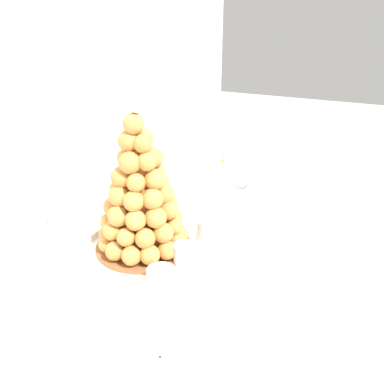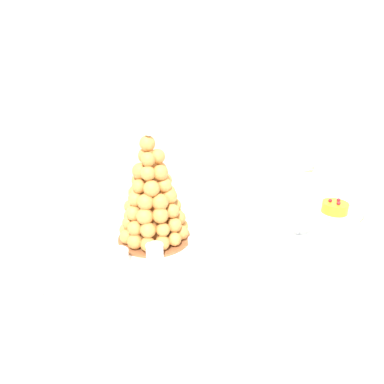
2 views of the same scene
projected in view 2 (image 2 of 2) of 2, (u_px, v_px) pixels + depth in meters
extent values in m
cube|color=silver|center=(159.00, 76.00, 1.76)|extent=(4.80, 0.10, 2.50)
cylinder|color=brown|center=(28.00, 292.00, 1.44)|extent=(0.04, 0.04, 0.76)
cylinder|color=brown|center=(310.00, 248.00, 1.77)|extent=(0.04, 0.04, 0.76)
cube|color=brown|center=(211.00, 240.00, 1.09)|extent=(1.53, 0.94, 0.02)
cube|color=white|center=(211.00, 237.00, 1.09)|extent=(1.59, 1.00, 0.00)
cube|color=white|center=(179.00, 221.00, 1.61)|extent=(1.59, 0.01, 0.37)
cube|color=white|center=(153.00, 247.00, 1.02)|extent=(0.59, 0.36, 0.01)
cube|color=white|center=(164.00, 279.00, 0.85)|extent=(0.59, 0.01, 0.02)
cube|color=white|center=(146.00, 218.00, 1.18)|extent=(0.59, 0.01, 0.02)
cube|color=white|center=(53.00, 257.00, 0.95)|extent=(0.01, 0.36, 0.02)
cube|color=white|center=(241.00, 232.00, 1.09)|extent=(0.01, 0.36, 0.02)
cylinder|color=white|center=(153.00, 246.00, 1.02)|extent=(0.34, 0.34, 0.00)
cylinder|color=brown|center=(155.00, 237.00, 1.06)|extent=(0.23, 0.23, 0.01)
cone|color=#B16F35|center=(152.00, 190.00, 1.00)|extent=(0.15, 0.15, 0.32)
sphere|color=#CF8941|center=(181.00, 226.00, 1.07)|extent=(0.05, 0.05, 0.05)
sphere|color=#CF8941|center=(176.00, 221.00, 1.10)|extent=(0.04, 0.04, 0.04)
sphere|color=#D28D44|center=(166.00, 218.00, 1.13)|extent=(0.04, 0.04, 0.04)
sphere|color=#CE8941|center=(154.00, 218.00, 1.13)|extent=(0.05, 0.05, 0.05)
sphere|color=#CF8A42|center=(141.00, 219.00, 1.11)|extent=(0.04, 0.04, 0.04)
sphere|color=#D08A42|center=(132.00, 224.00, 1.09)|extent=(0.04, 0.04, 0.04)
sphere|color=#CD8740|center=(126.00, 230.00, 1.05)|extent=(0.05, 0.05, 0.05)
sphere|color=#CF8941|center=(127.00, 236.00, 1.01)|extent=(0.05, 0.05, 0.05)
sphere|color=#CF8A41|center=(135.00, 241.00, 0.98)|extent=(0.05, 0.05, 0.05)
sphere|color=#CC863F|center=(148.00, 244.00, 0.96)|extent=(0.05, 0.05, 0.05)
sphere|color=#CC863F|center=(162.00, 243.00, 0.97)|extent=(0.04, 0.04, 0.04)
sphere|color=#D48F45|center=(175.00, 239.00, 0.99)|extent=(0.04, 0.04, 0.04)
sphere|color=#D18C43|center=(181.00, 232.00, 1.03)|extent=(0.05, 0.05, 0.05)
sphere|color=#CC863F|center=(175.00, 213.00, 1.07)|extent=(0.05, 0.05, 0.05)
sphere|color=#D18B42|center=(165.00, 209.00, 1.10)|extent=(0.05, 0.05, 0.05)
sphere|color=#D28D44|center=(152.00, 209.00, 1.10)|extent=(0.04, 0.04, 0.04)
sphere|color=#D28D44|center=(140.00, 211.00, 1.09)|extent=(0.05, 0.05, 0.05)
sphere|color=#D08B42|center=(131.00, 216.00, 1.05)|extent=(0.05, 0.05, 0.05)
sphere|color=#D08B42|center=(129.00, 223.00, 1.01)|extent=(0.04, 0.04, 0.04)
sphere|color=#CD8740|center=(135.00, 228.00, 0.98)|extent=(0.05, 0.05, 0.05)
sphere|color=#D08A42|center=(148.00, 230.00, 0.96)|extent=(0.05, 0.05, 0.05)
sphere|color=#D18B43|center=(163.00, 230.00, 0.97)|extent=(0.04, 0.04, 0.04)
sphere|color=#D28D44|center=(174.00, 225.00, 1.00)|extent=(0.05, 0.05, 0.05)
sphere|color=#D08A42|center=(178.00, 218.00, 1.03)|extent=(0.05, 0.05, 0.05)
sphere|color=#D08A42|center=(167.00, 200.00, 1.07)|extent=(0.05, 0.05, 0.05)
sphere|color=#D38E45|center=(154.00, 199.00, 1.08)|extent=(0.04, 0.04, 0.04)
sphere|color=#CF8A41|center=(140.00, 201.00, 1.06)|extent=(0.05, 0.05, 0.05)
sphere|color=#D18B43|center=(132.00, 207.00, 1.02)|extent=(0.05, 0.05, 0.05)
sphere|color=#D38E44|center=(134.00, 213.00, 0.98)|extent=(0.05, 0.05, 0.05)
sphere|color=#CF8941|center=(145.00, 216.00, 0.96)|extent=(0.05, 0.05, 0.05)
sphere|color=#CC863F|center=(160.00, 215.00, 0.96)|extent=(0.05, 0.05, 0.05)
sphere|color=#D28D44|center=(172.00, 211.00, 0.99)|extent=(0.04, 0.04, 0.04)
sphere|color=#CF8A42|center=(174.00, 205.00, 1.03)|extent=(0.05, 0.05, 0.05)
sphere|color=#CF8941|center=(159.00, 189.00, 1.05)|extent=(0.04, 0.04, 0.04)
sphere|color=#D18C43|center=(146.00, 189.00, 1.05)|extent=(0.04, 0.04, 0.04)
sphere|color=#CE8840|center=(136.00, 193.00, 1.02)|extent=(0.05, 0.05, 0.05)
sphere|color=#D28D44|center=(136.00, 199.00, 0.98)|extent=(0.05, 0.05, 0.05)
sphere|color=#CF8941|center=(146.00, 202.00, 0.95)|extent=(0.05, 0.05, 0.05)
sphere|color=#CC863F|center=(160.00, 202.00, 0.96)|extent=(0.05, 0.05, 0.05)
sphere|color=#CF8941|center=(170.00, 197.00, 0.99)|extent=(0.05, 0.05, 0.05)
sphere|color=#CD873F|center=(169.00, 191.00, 1.03)|extent=(0.04, 0.04, 0.04)
sphere|color=#CE8840|center=(152.00, 178.00, 1.03)|extent=(0.04, 0.04, 0.04)
sphere|color=#CC863F|center=(140.00, 180.00, 1.00)|extent=(0.05, 0.05, 0.05)
sphere|color=#CE8840|center=(139.00, 186.00, 0.96)|extent=(0.04, 0.04, 0.04)
sphere|color=#D18C43|center=(152.00, 188.00, 0.95)|extent=(0.05, 0.05, 0.05)
sphere|color=#D38E44|center=(165.00, 186.00, 0.97)|extent=(0.04, 0.04, 0.04)
sphere|color=#CD8740|center=(164.00, 180.00, 1.01)|extent=(0.05, 0.05, 0.05)
sphere|color=#D38E44|center=(148.00, 168.00, 1.00)|extent=(0.04, 0.04, 0.04)
sphere|color=#CC863F|center=(140.00, 171.00, 0.97)|extent=(0.05, 0.05, 0.05)
sphere|color=#D28D44|center=(148.00, 173.00, 0.94)|extent=(0.04, 0.04, 0.04)
sphere|color=#CF8A41|center=(160.00, 173.00, 0.96)|extent=(0.05, 0.05, 0.05)
sphere|color=#CC863F|center=(160.00, 169.00, 0.99)|extent=(0.04, 0.04, 0.04)
sphere|color=#D08B42|center=(146.00, 156.00, 0.97)|extent=(0.05, 0.05, 0.05)
sphere|color=#CE8840|center=(148.00, 159.00, 0.94)|extent=(0.04, 0.04, 0.04)
sphere|color=#D08B42|center=(158.00, 156.00, 0.96)|extent=(0.04, 0.04, 0.04)
sphere|color=#D38E44|center=(147.00, 143.00, 0.95)|extent=(0.05, 0.05, 0.05)
sphere|color=white|center=(149.00, 129.00, 0.93)|extent=(0.04, 0.04, 0.04)
cylinder|color=silver|center=(78.00, 267.00, 0.87)|extent=(0.05, 0.05, 0.05)
cylinder|color=#F4EAC6|center=(79.00, 271.00, 0.88)|extent=(0.05, 0.05, 0.02)
cylinder|color=white|center=(78.00, 266.00, 0.87)|extent=(0.05, 0.05, 0.01)
sphere|color=brown|center=(75.00, 261.00, 0.88)|extent=(0.02, 0.02, 0.02)
cylinder|color=silver|center=(118.00, 258.00, 0.91)|extent=(0.06, 0.06, 0.05)
cylinder|color=gold|center=(118.00, 262.00, 0.92)|extent=(0.05, 0.05, 0.02)
cylinder|color=#EAC166|center=(118.00, 257.00, 0.91)|extent=(0.05, 0.05, 0.01)
sphere|color=brown|center=(117.00, 252.00, 0.92)|extent=(0.02, 0.02, 0.02)
cylinder|color=silver|center=(155.00, 252.00, 0.94)|extent=(0.05, 0.05, 0.05)
cylinder|color=#F4EAC6|center=(155.00, 256.00, 0.94)|extent=(0.05, 0.05, 0.02)
cylinder|color=white|center=(155.00, 251.00, 0.94)|extent=(0.05, 0.05, 0.01)
sphere|color=brown|center=(156.00, 249.00, 0.93)|extent=(0.01, 0.01, 0.01)
cylinder|color=silver|center=(196.00, 246.00, 0.97)|extent=(0.05, 0.05, 0.05)
cylinder|color=gold|center=(196.00, 250.00, 0.97)|extent=(0.05, 0.05, 0.02)
cylinder|color=#EAC166|center=(196.00, 245.00, 0.96)|extent=(0.05, 0.05, 0.02)
sphere|color=brown|center=(196.00, 241.00, 0.96)|extent=(0.01, 0.01, 0.01)
cylinder|color=silver|center=(227.00, 241.00, 0.99)|extent=(0.06, 0.06, 0.05)
cylinder|color=#F4EAC6|center=(226.00, 245.00, 1.00)|extent=(0.05, 0.05, 0.02)
cylinder|color=white|center=(227.00, 240.00, 0.99)|extent=(0.05, 0.05, 0.02)
sphere|color=brown|center=(229.00, 238.00, 0.98)|extent=(0.02, 0.02, 0.02)
cylinder|color=white|center=(78.00, 244.00, 1.00)|extent=(0.09, 0.09, 0.03)
cylinder|color=#F2CC59|center=(78.00, 241.00, 1.00)|extent=(0.08, 0.08, 0.00)
cylinder|color=white|center=(297.00, 234.00, 1.10)|extent=(0.11, 0.11, 0.01)
cylinder|color=white|center=(298.00, 225.00, 1.08)|extent=(0.02, 0.02, 0.06)
cylinder|color=white|center=(303.00, 193.00, 1.04)|extent=(0.12, 0.12, 0.17)
cylinder|color=#72B2E0|center=(305.00, 211.00, 1.08)|extent=(0.06, 0.05, 0.06)
cylinder|color=pink|center=(298.00, 211.00, 1.08)|extent=(0.05, 0.05, 0.04)
cylinder|color=yellow|center=(295.00, 214.00, 1.06)|extent=(0.05, 0.05, 0.05)
cylinder|color=#E54C47|center=(305.00, 216.00, 1.04)|extent=(0.05, 0.04, 0.04)
cylinder|color=yellow|center=(304.00, 206.00, 1.07)|extent=(0.05, 0.05, 0.04)
cylinder|color=#72B2E0|center=(295.00, 205.00, 1.08)|extent=(0.06, 0.05, 0.06)
cylinder|color=yellow|center=(294.00, 210.00, 1.04)|extent=(0.06, 0.05, 0.05)
cylinder|color=brown|center=(305.00, 208.00, 1.05)|extent=(0.06, 0.05, 0.06)
cylinder|color=#72B2E0|center=(297.00, 198.00, 1.08)|extent=(0.05, 0.05, 0.05)
cylinder|color=pink|center=(295.00, 204.00, 1.04)|extent=(0.05, 0.04, 0.04)
cylinder|color=yellow|center=(310.00, 203.00, 1.04)|extent=(0.05, 0.04, 0.04)
cylinder|color=#D199D8|center=(299.00, 194.00, 1.06)|extent=(0.04, 0.04, 0.02)
cylinder|color=#E54C47|center=(299.00, 198.00, 1.03)|extent=(0.05, 0.04, 0.05)
cylinder|color=brown|center=(306.00, 196.00, 1.04)|extent=(0.04, 0.04, 0.04)
cylinder|color=#9ED860|center=(294.00, 190.00, 1.04)|extent=(0.05, 0.05, 0.04)
cylinder|color=#9ED860|center=(300.00, 193.00, 1.02)|extent=(0.04, 0.04, 0.03)
cylinder|color=#72B2E0|center=(313.00, 191.00, 1.03)|extent=(0.05, 0.05, 0.03)
cylinder|color=brown|center=(304.00, 189.00, 1.05)|extent=(0.07, 0.04, 0.07)
cylinder|color=yellow|center=(298.00, 184.00, 1.03)|extent=(0.05, 0.05, 0.03)
cylinder|color=yellow|center=(309.00, 187.00, 1.01)|extent=(0.06, 0.04, 0.06)
cylinder|color=#D199D8|center=(310.00, 184.00, 1.03)|extent=(0.05, 0.05, 0.03)
cylinder|color=#72B2E0|center=(302.00, 183.00, 1.04)|extent=(0.05, 0.04, 0.05)
cylinder|color=#9ED860|center=(299.00, 180.00, 1.01)|extent=(0.06, 0.04, 0.06)
cylinder|color=#9ED860|center=(309.00, 180.00, 1.01)|extent=(0.05, 0.05, 0.05)
cylinder|color=yellow|center=(309.00, 177.00, 1.04)|extent=(0.05, 0.04, 0.05)
cylinder|color=#E54C47|center=(297.00, 176.00, 1.05)|extent=(0.06, 0.05, 0.06)
cylinder|color=#F9A54C|center=(306.00, 175.00, 0.99)|extent=(0.05, 0.05, 0.04)
cylinder|color=#9ED860|center=(310.00, 173.00, 1.02)|extent=(0.05, 0.04, 0.05)
cylinder|color=pink|center=(306.00, 171.00, 1.03)|extent=(0.06, 0.05, 0.06)
cylinder|color=#D199D8|center=(296.00, 172.00, 1.02)|extent=(0.04, 0.04, 0.04)
cylinder|color=white|center=(334.00, 213.00, 1.25)|extent=(0.21, 0.21, 0.01)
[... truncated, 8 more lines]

